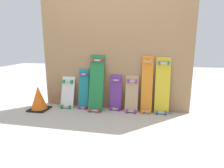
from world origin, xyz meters
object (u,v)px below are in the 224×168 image
(skateboard_green, at_px, (96,85))
(skateboard_purple, at_px, (116,94))
(skateboard_teal, at_px, (83,91))
(skateboard_orange, at_px, (147,87))
(skateboard_white, at_px, (67,94))
(traffic_cone, at_px, (39,98))
(skateboard_natural, at_px, (132,96))
(skateboard_yellow, at_px, (162,88))

(skateboard_green, distance_m, skateboard_purple, 0.35)
(skateboard_teal, distance_m, skateboard_orange, 1.05)
(skateboard_green, bearing_deg, skateboard_orange, 4.34)
(skateboard_white, distance_m, skateboard_teal, 0.29)
(skateboard_green, bearing_deg, traffic_cone, -168.33)
(skateboard_natural, bearing_deg, traffic_cone, -171.12)
(skateboard_purple, bearing_deg, skateboard_teal, -177.58)
(skateboard_white, height_order, skateboard_yellow, skateboard_yellow)
(skateboard_natural, distance_m, traffic_cone, 1.51)
(skateboard_purple, height_order, traffic_cone, skateboard_purple)
(skateboard_teal, bearing_deg, skateboard_purple, 2.42)
(skateboard_teal, height_order, skateboard_natural, skateboard_teal)
(skateboard_green, distance_m, traffic_cone, 0.97)
(skateboard_orange, relative_size, skateboard_yellow, 1.02)
(skateboard_natural, distance_m, skateboard_yellow, 0.49)
(skateboard_natural, xyz_separation_m, traffic_cone, (-1.49, -0.23, -0.06))
(skateboard_natural, height_order, skateboard_orange, skateboard_orange)
(skateboard_orange, height_order, traffic_cone, skateboard_orange)
(skateboard_white, bearing_deg, skateboard_orange, 1.17)
(skateboard_purple, distance_m, skateboard_yellow, 0.75)
(skateboard_purple, bearing_deg, skateboard_yellow, -0.78)
(skateboard_teal, height_order, skateboard_purple, skateboard_teal)
(skateboard_green, relative_size, skateboard_natural, 1.49)
(skateboard_green, bearing_deg, skateboard_natural, 4.25)
(skateboard_natural, bearing_deg, skateboard_teal, 179.00)
(skateboard_green, bearing_deg, skateboard_teal, 166.77)
(skateboard_purple, bearing_deg, skateboard_natural, -7.95)
(skateboard_teal, relative_size, skateboard_orange, 0.76)
(skateboard_white, height_order, skateboard_purple, skateboard_purple)
(skateboard_teal, xyz_separation_m, skateboard_orange, (1.04, 0.00, 0.12))
(skateboard_white, xyz_separation_m, skateboard_natural, (1.09, 0.01, 0.03))
(skateboard_purple, relative_size, skateboard_yellow, 0.69)
(skateboard_purple, relative_size, skateboard_orange, 0.68)
(skateboard_orange, relative_size, traffic_cone, 2.42)
(skateboard_yellow, bearing_deg, skateboard_white, -178.70)
(skateboard_teal, height_order, skateboard_orange, skateboard_orange)
(skateboard_orange, bearing_deg, skateboard_natural, -175.43)
(skateboard_white, bearing_deg, skateboard_natural, 0.44)
(skateboard_teal, relative_size, skateboard_yellow, 0.78)
(skateboard_natural, bearing_deg, skateboard_white, -179.56)
(skateboard_white, xyz_separation_m, skateboard_yellow, (1.56, 0.04, 0.18))
(skateboard_green, xyz_separation_m, skateboard_purple, (0.30, 0.08, -0.15))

